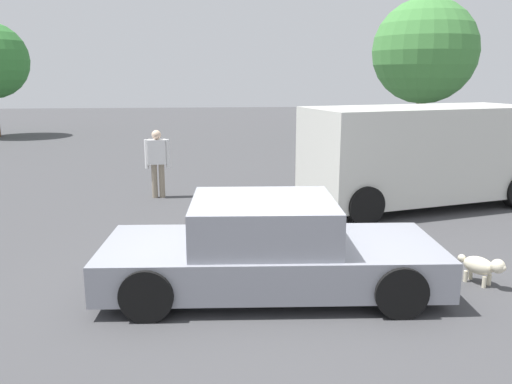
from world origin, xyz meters
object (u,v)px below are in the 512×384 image
object	(u,v)px
dog	(482,266)
van_white	(421,153)
pedestrian	(157,158)
sedan_foreground	(268,250)

from	to	relation	value
dog	van_white	size ratio (longest dim) A/B	0.11
dog	pedestrian	distance (m)	7.53
sedan_foreground	pedestrian	bearing A→B (deg)	112.65
sedan_foreground	van_white	xyz separation A→B (m)	(3.84, 4.32, 0.60)
sedan_foreground	van_white	size ratio (longest dim) A/B	0.84
sedan_foreground	pedestrian	world-z (taller)	pedestrian
sedan_foreground	pedestrian	distance (m)	5.95
van_white	pedestrian	size ratio (longest dim) A/B	3.38
pedestrian	sedan_foreground	bearing A→B (deg)	-163.38
dog	van_white	world-z (taller)	van_white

